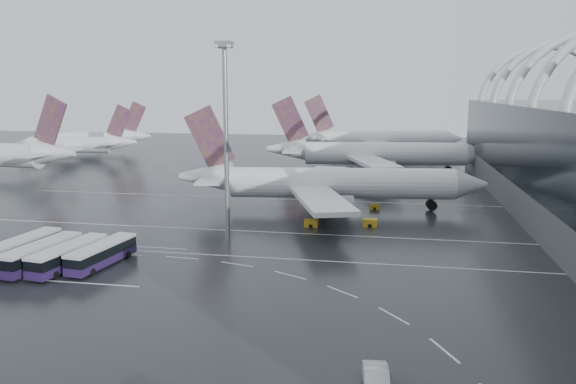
% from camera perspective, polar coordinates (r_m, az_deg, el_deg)
% --- Properties ---
extents(ground, '(420.00, 420.00, 0.00)m').
position_cam_1_polar(ground, '(80.45, -3.47, -6.20)').
color(ground, black).
rests_on(ground, ground).
extents(lane_marking_near, '(120.00, 0.25, 0.01)m').
position_cam_1_polar(lane_marking_near, '(78.59, -3.82, -6.60)').
color(lane_marking_near, silver).
rests_on(lane_marking_near, ground).
extents(lane_marking_mid, '(120.00, 0.25, 0.01)m').
position_cam_1_polar(lane_marking_mid, '(91.71, -1.68, -4.10)').
color(lane_marking_mid, silver).
rests_on(lane_marking_mid, ground).
extents(lane_marking_far, '(120.00, 0.25, 0.01)m').
position_cam_1_polar(lane_marking_far, '(118.57, 1.15, -0.78)').
color(lane_marking_far, silver).
rests_on(lane_marking_far, ground).
extents(bus_bay_line_south, '(28.00, 0.25, 0.01)m').
position_cam_1_polar(bus_bay_line_south, '(76.18, -24.55, -8.10)').
color(bus_bay_line_south, silver).
rests_on(bus_bay_line_south, ground).
extents(bus_bay_line_north, '(28.00, 0.25, 0.01)m').
position_cam_1_polar(bus_bay_line_north, '(89.12, -18.69, -5.09)').
color(bus_bay_line_north, silver).
rests_on(bus_bay_line_north, ground).
extents(airliner_main, '(59.31, 51.64, 20.08)m').
position_cam_1_polar(airliner_main, '(108.29, 3.87, 0.83)').
color(airliner_main, silver).
rests_on(airliner_main, ground).
extents(airliner_gate_b, '(61.40, 54.91, 21.31)m').
position_cam_1_polar(airliner_gate_b, '(157.14, 8.63, 3.82)').
color(airliner_gate_b, silver).
rests_on(airliner_gate_b, ground).
extents(airliner_gate_c, '(57.78, 52.73, 21.41)m').
position_cam_1_polar(airliner_gate_c, '(200.10, 9.37, 5.19)').
color(airliner_gate_c, silver).
rests_on(airliner_gate_c, ground).
extents(jet_remote_west, '(50.21, 40.53, 21.84)m').
position_cam_1_polar(jet_remote_west, '(169.59, -27.24, 3.37)').
color(jet_remote_west, silver).
rests_on(jet_remote_west, ground).
extents(jet_remote_mid, '(41.91, 33.85, 18.23)m').
position_cam_1_polar(jet_remote_mid, '(201.39, -20.57, 4.51)').
color(jet_remote_mid, silver).
rests_on(jet_remote_mid, ground).
extents(jet_remote_far, '(42.70, 34.65, 18.76)m').
position_cam_1_polar(jet_remote_far, '(220.77, -19.08, 5.10)').
color(jet_remote_far, silver).
rests_on(jet_remote_far, ground).
extents(bus_row_near_a, '(3.93, 12.86, 3.12)m').
position_cam_1_polar(bus_row_near_a, '(84.70, -25.32, -5.15)').
color(bus_row_near_a, '#221239').
rests_on(bus_row_near_a, ground).
extents(bus_row_near_b, '(4.41, 13.31, 3.21)m').
position_cam_1_polar(bus_row_near_b, '(80.44, -23.80, -5.78)').
color(bus_row_near_b, '#221239').
rests_on(bus_row_near_b, ground).
extents(bus_row_near_c, '(4.58, 13.03, 3.14)m').
position_cam_1_polar(bus_row_near_c, '(78.57, -21.41, -6.01)').
color(bus_row_near_c, '#221239').
rests_on(bus_row_near_c, ground).
extents(bus_row_near_d, '(4.20, 12.44, 3.00)m').
position_cam_1_polar(bus_row_near_d, '(78.21, -18.38, -5.95)').
color(bus_row_near_d, '#221239').
rests_on(bus_row_near_d, ground).
extents(van_curve_c, '(2.44, 5.60, 1.79)m').
position_cam_1_polar(van_curve_c, '(45.85, 8.97, -18.45)').
color(van_curve_c, silver).
rests_on(van_curve_c, ground).
extents(floodlight_mast, '(2.28, 2.28, 29.79)m').
position_cam_1_polar(floodlight_mast, '(84.42, -6.35, 7.47)').
color(floodlight_mast, gray).
rests_on(floodlight_mast, ground).
extents(gse_cart_belly_a, '(2.42, 1.43, 1.32)m').
position_cam_1_polar(gse_cart_belly_a, '(96.30, 8.34, -3.11)').
color(gse_cart_belly_a, '#C08B19').
rests_on(gse_cart_belly_a, ground).
extents(gse_cart_belly_c, '(2.34, 1.38, 1.28)m').
position_cam_1_polar(gse_cart_belly_c, '(95.20, 2.38, -3.17)').
color(gse_cart_belly_c, '#C08B19').
rests_on(gse_cart_belly_c, ground).
extents(gse_cart_belly_e, '(1.94, 1.15, 1.06)m').
position_cam_1_polar(gse_cart_belly_e, '(110.22, 8.82, -1.48)').
color(gse_cart_belly_e, '#C08B19').
rests_on(gse_cart_belly_e, ground).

